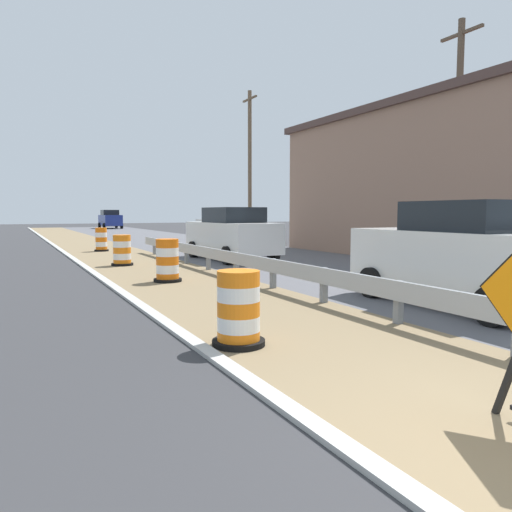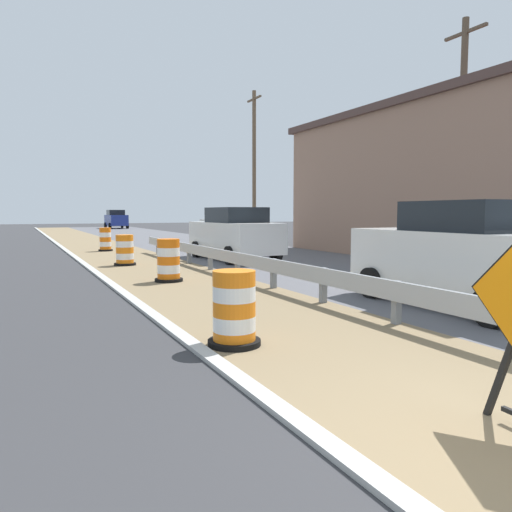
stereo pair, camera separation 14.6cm
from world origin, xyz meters
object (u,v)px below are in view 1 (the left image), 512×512
(traffic_barrel_close, at_px, (167,262))
(car_lead_near_lane, at_px, (232,234))
(traffic_barrel_nearest, at_px, (239,312))
(car_trailing_near_lane, at_px, (227,227))
(car_mid_far_lane, at_px, (110,219))
(utility_pole_near, at_px, (458,138))
(traffic_barrel_far, at_px, (101,241))
(utility_pole_mid, at_px, (250,164))
(traffic_barrel_mid, at_px, (122,252))
(car_lead_far_lane, at_px, (462,254))

(traffic_barrel_close, bearing_deg, car_lead_near_lane, 50.13)
(traffic_barrel_nearest, relative_size, traffic_barrel_close, 0.92)
(traffic_barrel_nearest, relative_size, car_trailing_near_lane, 0.23)
(car_mid_far_lane, height_order, utility_pole_near, utility_pole_near)
(car_mid_far_lane, relative_size, utility_pole_near, 0.50)
(utility_pole_near, bearing_deg, traffic_barrel_close, -176.93)
(car_mid_far_lane, bearing_deg, car_trailing_near_lane, -0.10)
(traffic_barrel_far, height_order, utility_pole_near, utility_pole_near)
(car_mid_far_lane, relative_size, utility_pole_mid, 0.46)
(traffic_barrel_mid, xyz_separation_m, utility_pole_mid, (10.35, 11.34, 4.35))
(traffic_barrel_close, bearing_deg, car_trailing_near_lane, 60.00)
(car_lead_near_lane, xyz_separation_m, utility_pole_near, (7.18, -4.06, 3.49))
(car_lead_near_lane, xyz_separation_m, car_lead_far_lane, (0.12, -10.43, 0.01))
(car_lead_far_lane, bearing_deg, utility_pole_near, -46.60)
(traffic_barrel_far, xyz_separation_m, car_lead_near_lane, (3.70, -6.42, 0.50))
(car_lead_far_lane, bearing_deg, car_trailing_near_lane, -7.59)
(traffic_barrel_mid, relative_size, car_mid_far_lane, 0.24)
(car_lead_near_lane, bearing_deg, utility_pole_mid, -31.01)
(traffic_barrel_nearest, xyz_separation_m, utility_pole_mid, (11.06, 22.21, 4.36))
(traffic_barrel_mid, bearing_deg, car_mid_far_lane, 80.15)
(traffic_barrel_mid, bearing_deg, utility_pole_mid, 47.60)
(traffic_barrel_close, xyz_separation_m, utility_pole_near, (11.07, 0.59, 3.98))
(traffic_barrel_far, bearing_deg, car_lead_far_lane, -77.22)
(traffic_barrel_mid, xyz_separation_m, car_mid_far_lane, (6.80, 39.16, 0.56))
(traffic_barrel_close, relative_size, traffic_barrel_far, 1.02)
(traffic_barrel_nearest, distance_m, utility_pole_mid, 25.19)
(traffic_barrel_mid, xyz_separation_m, traffic_barrel_far, (0.42, 6.60, 0.02))
(car_trailing_near_lane, relative_size, car_lead_far_lane, 1.00)
(traffic_barrel_close, bearing_deg, traffic_barrel_nearest, -98.33)
(utility_pole_near, bearing_deg, car_lead_near_lane, 150.52)
(traffic_barrel_far, xyz_separation_m, car_lead_far_lane, (3.82, -16.85, 0.51))
(traffic_barrel_far, relative_size, car_trailing_near_lane, 0.24)
(traffic_barrel_mid, height_order, traffic_barrel_far, traffic_barrel_far)
(car_lead_far_lane, relative_size, car_mid_far_lane, 1.05)
(traffic_barrel_mid, relative_size, car_lead_near_lane, 0.21)
(car_trailing_near_lane, bearing_deg, traffic_barrel_far, -86.08)
(traffic_barrel_close, height_order, car_trailing_near_lane, car_trailing_near_lane)
(traffic_barrel_nearest, relative_size, car_mid_far_lane, 0.24)
(traffic_barrel_far, bearing_deg, car_lead_near_lane, -60.05)
(traffic_barrel_mid, distance_m, car_mid_far_lane, 39.75)
(traffic_barrel_nearest, xyz_separation_m, car_mid_far_lane, (7.50, 50.03, 0.57))
(traffic_barrel_mid, xyz_separation_m, car_lead_far_lane, (4.25, -10.25, 0.54))
(traffic_barrel_far, distance_m, car_mid_far_lane, 33.18)
(traffic_barrel_close, relative_size, utility_pole_mid, 0.12)
(traffic_barrel_nearest, bearing_deg, traffic_barrel_close, 81.67)
(car_lead_near_lane, xyz_separation_m, utility_pole_mid, (6.23, 11.15, 3.82))
(traffic_barrel_close, relative_size, car_lead_far_lane, 0.25)
(traffic_barrel_nearest, bearing_deg, utility_pole_near, 30.23)
(traffic_barrel_nearest, xyz_separation_m, traffic_barrel_far, (1.13, 17.47, 0.03))
(utility_pole_mid, bearing_deg, car_trailing_near_lane, -129.28)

